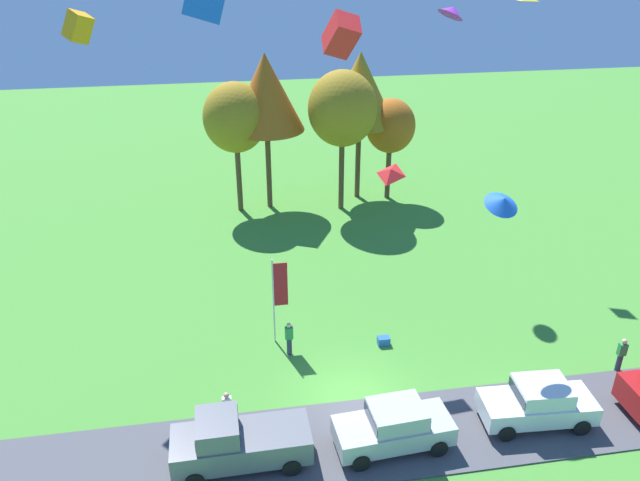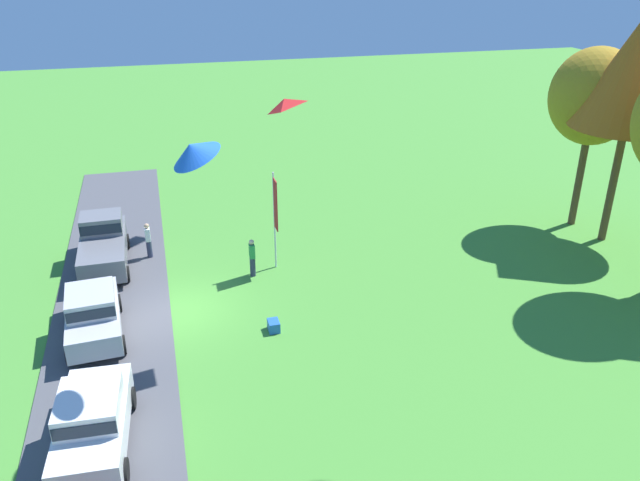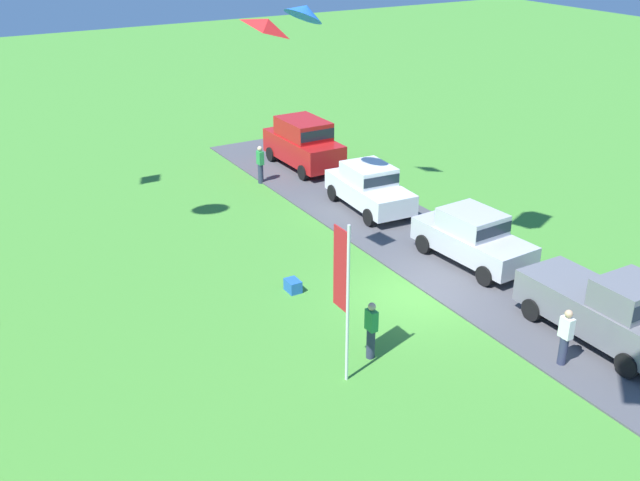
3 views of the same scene
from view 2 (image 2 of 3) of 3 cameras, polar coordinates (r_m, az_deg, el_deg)
The scene contains 13 objects.
ground_plane at distance 25.09m, azimuth -12.54°, elevation -6.26°, with size 120.00×120.00×0.00m, color #478E33.
pavement_strip at distance 25.19m, azimuth -18.48°, elevation -6.83°, with size 36.00×4.40×0.06m, color #4C4C51.
car_pickup_by_flagpole at distance 29.01m, azimuth -19.22°, elevation -0.21°, with size 5.02×2.09×2.14m.
car_sedan_far_end at distance 23.83m, azimuth -20.07°, elevation -6.17°, with size 4.51×2.19×1.84m.
car_sedan_mid_row at distance 18.94m, azimuth -20.10°, elevation -15.08°, with size 4.50×2.16×1.84m.
person_beside_suv at distance 26.77m, azimuth -6.21°, elevation -1.55°, with size 0.36×0.24×1.71m.
person_watching_sky at distance 29.20m, azimuth -15.42°, elevation -0.01°, with size 0.36×0.24×1.71m.
tree_left_of_center at distance 32.85m, azimuth 23.80°, elevation 11.91°, with size 4.18×4.18×8.83m.
tree_lone_near at distance 31.20m, azimuth 26.95°, elevation 13.60°, with size 4.99×4.99×10.53m.
flag_banner at distance 26.44m, azimuth -4.12°, elevation 2.76°, with size 0.71×0.08×4.42m.
cooler_box at distance 23.27m, azimuth -4.26°, elevation -7.78°, with size 0.56×0.40×0.40m, color blue.
kite_diamond_topmost at distance 20.12m, azimuth -3.30°, elevation 12.40°, with size 0.93×1.05×0.30m, color red.
kite_delta_over_trees at distance 16.30m, azimuth -11.53°, elevation 8.04°, with size 1.35×1.35×0.40m, color blue.
Camera 2 is at (21.61, -0.23, 12.75)m, focal length 35.00 mm.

